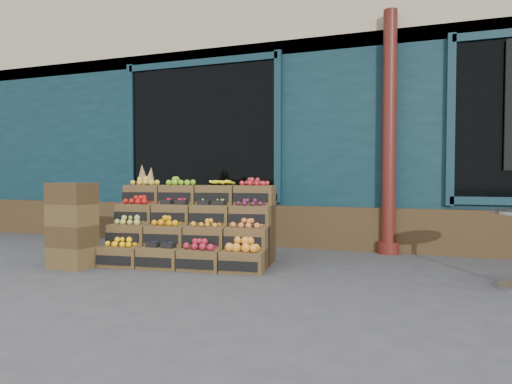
% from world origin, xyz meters
% --- Properties ---
extents(ground, '(60.00, 60.00, 0.00)m').
position_xyz_m(ground, '(0.00, 0.00, 0.00)').
color(ground, '#3A3A3C').
rests_on(ground, ground).
extents(shop_facade, '(12.00, 6.24, 4.80)m').
position_xyz_m(shop_facade, '(0.00, 5.11, 2.40)').
color(shop_facade, '#0E2932').
rests_on(shop_facade, ground).
extents(crate_display, '(1.98, 1.11, 1.18)m').
position_xyz_m(crate_display, '(-1.01, 0.72, 0.37)').
color(crate_display, '#513C20').
rests_on(crate_display, ground).
extents(spare_crates, '(0.50, 0.36, 0.95)m').
position_xyz_m(spare_crates, '(-2.14, 0.00, 0.48)').
color(spare_crates, '#513C20').
rests_on(spare_crates, ground).
extents(shopkeeper, '(0.86, 0.69, 2.07)m').
position_xyz_m(shopkeeper, '(-1.51, 2.76, 1.03)').
color(shopkeeper, '#17531F').
rests_on(shopkeeper, ground).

